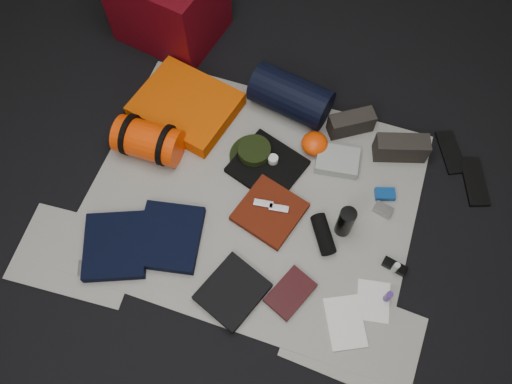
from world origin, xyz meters
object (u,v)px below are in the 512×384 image
(compact_camera, at_px, (383,210))
(paperback_book, at_px, (290,293))
(sleeping_pad, at_px, (186,106))
(water_bottle, at_px, (345,222))
(navy_duffel, at_px, (291,96))
(stuff_sack, at_px, (148,141))
(red_cabinet, at_px, (168,1))

(compact_camera, xyz_separation_m, paperback_book, (-0.31, -0.54, -0.00))
(sleeping_pad, height_order, paperback_book, sleeping_pad)
(water_bottle, distance_m, paperback_book, 0.42)
(navy_duffel, height_order, paperback_book, navy_duffel)
(paperback_book, bearing_deg, navy_duffel, 130.38)
(compact_camera, distance_m, paperback_book, 0.63)
(compact_camera, bearing_deg, stuff_sack, -164.42)
(red_cabinet, height_order, paperback_book, red_cabinet)
(red_cabinet, bearing_deg, water_bottle, -25.69)
(water_bottle, height_order, paperback_book, water_bottle)
(stuff_sack, xyz_separation_m, water_bottle, (1.06, -0.11, 0.00))
(stuff_sack, bearing_deg, red_cabinet, 104.90)
(navy_duffel, distance_m, paperback_book, 1.04)
(stuff_sack, xyz_separation_m, navy_duffel, (0.61, 0.49, 0.01))
(red_cabinet, xyz_separation_m, water_bottle, (1.28, -0.92, -0.12))
(sleeping_pad, bearing_deg, stuff_sack, -105.00)
(water_bottle, height_order, compact_camera, water_bottle)
(navy_duffel, xyz_separation_m, paperback_book, (0.31, -0.99, -0.09))
(red_cabinet, distance_m, navy_duffel, 0.89)
(stuff_sack, bearing_deg, navy_duffel, 39.01)
(sleeping_pad, bearing_deg, water_bottle, -22.43)
(paperback_book, bearing_deg, compact_camera, 83.34)
(navy_duffel, bearing_deg, red_cabinet, 169.29)
(sleeping_pad, xyz_separation_m, navy_duffel, (0.53, 0.20, 0.06))
(paperback_book, bearing_deg, red_cabinet, 153.99)
(stuff_sack, relative_size, compact_camera, 3.70)
(navy_duffel, xyz_separation_m, water_bottle, (0.45, -0.60, -0.01))
(sleeping_pad, distance_m, navy_duffel, 0.57)
(water_bottle, bearing_deg, sleeping_pad, 157.57)
(paperback_book, bearing_deg, stuff_sack, 174.72)
(paperback_book, bearing_deg, water_bottle, 92.18)
(red_cabinet, distance_m, compact_camera, 1.64)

